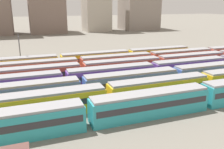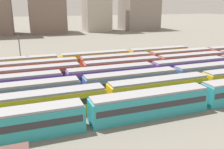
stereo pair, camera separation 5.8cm
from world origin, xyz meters
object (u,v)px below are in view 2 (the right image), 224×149
Objects in this scene: train_track_2 at (131,82)px; train_track_3 at (152,71)px; train_track_4 at (159,64)px; train_track_6 at (96,59)px; train_track_5 at (150,59)px; catenary_pole_1 at (20,50)px.

train_track_3 is at bearing 35.31° from train_track_2.
train_track_6 is (-12.68, 10.40, -0.00)m from train_track_4.
train_track_2 is 0.75× the size of train_track_5.
train_track_4 and train_track_6 have the same top height.
catenary_pole_1 is at bearing 165.82° from train_track_5.
train_track_2 is 0.75× the size of train_track_3.
train_track_2 is at bearing -50.92° from catenary_pole_1.
train_track_3 is (7.34, 5.20, 0.00)m from train_track_2.
train_track_4 is 8.36× the size of catenary_pole_1.
train_track_3 is 32.43m from catenary_pole_1.
train_track_2 is at bearing -128.79° from train_track_5.
train_track_5 is at bearing -14.18° from catenary_pole_1.
train_track_4 is 1.00× the size of train_track_5.
catenary_pole_1 reaches higher than train_track_6.
train_track_6 is at bearing 158.63° from train_track_5.
train_track_5 is 1.34× the size of train_track_6.
train_track_2 and train_track_6 have the same top height.
train_track_3 is 1.00× the size of train_track_4.
train_track_3 is 8.36× the size of catenary_pole_1.
catenary_pole_1 reaches higher than train_track_3.
catenary_pole_1 is at bearing 156.98° from train_track_4.
train_track_6 is (-8.09, 15.60, -0.00)m from train_track_3.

